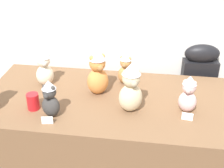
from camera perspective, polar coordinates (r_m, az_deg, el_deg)
name	(u,v)px	position (r m, az deg, el deg)	size (l,w,h in m)	color
display_table	(112,142)	(2.44, 0.00, -10.33)	(1.80, 0.86, 0.77)	brown
instrument_case	(196,97)	(2.84, 14.69, -2.28)	(0.29, 0.15, 0.98)	black
teddy_bear_charcoal	(50,99)	(2.02, -11.03, -2.71)	(0.14, 0.12, 0.25)	#383533
teddy_bear_sand	(131,88)	(2.02, 3.39, -0.75)	(0.20, 0.18, 0.34)	#CCB78E
teddy_bear_caramel	(125,69)	(2.35, 2.42, 2.75)	(0.13, 0.11, 0.25)	#B27A42
teddy_bear_cream	(44,68)	(2.38, -12.01, 2.81)	(0.16, 0.15, 0.28)	beige
teddy_bear_blush	(188,94)	(2.08, 13.45, -1.83)	(0.13, 0.12, 0.26)	beige
teddy_bear_ginger	(98,72)	(2.21, -2.58, 2.08)	(0.20, 0.19, 0.34)	#D17F3D
party_cup_red	(33,101)	(2.15, -13.92, -3.04)	(0.08, 0.08, 0.11)	red
name_card_front_left	(187,117)	(2.05, 13.30, -5.68)	(0.07, 0.01, 0.05)	white
name_card_front_right	(47,120)	(2.01, -11.49, -6.37)	(0.07, 0.01, 0.05)	white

